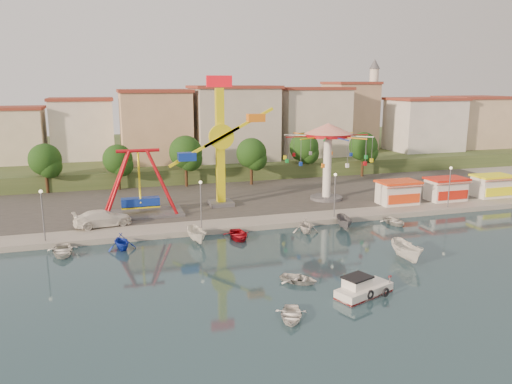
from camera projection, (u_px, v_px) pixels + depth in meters
name	position (u px, v px, depth m)	size (l,w,h in m)	color
ground	(316.00, 266.00, 45.14)	(200.00, 200.00, 0.00)	#142C37
quay_deck	(195.00, 162.00, 103.04)	(200.00, 100.00, 0.60)	#9E998E
asphalt_pad	(234.00, 192.00, 73.06)	(90.00, 28.00, 0.01)	#4C4944
hill_terrace	(191.00, 153.00, 107.46)	(200.00, 60.00, 3.00)	#384C26
pirate_ship_ride	(140.00, 184.00, 59.46)	(10.00, 5.00, 8.00)	#59595E
kamikaze_tower	(224.00, 146.00, 63.27)	(9.06, 3.10, 16.50)	#59595E
wave_swinger	(328.00, 144.00, 66.65)	(11.60, 11.60, 10.40)	#59595E
booth_left	(398.00, 192.00, 65.41)	(5.40, 3.78, 3.08)	white
booth_mid	(446.00, 189.00, 67.52)	(5.40, 3.78, 3.08)	white
booth_right	(492.00, 186.00, 69.66)	(5.40, 3.78, 3.08)	white
lamp_post_0	(43.00, 217.00, 49.84)	(0.14, 0.14, 5.00)	#59595E
lamp_post_1	(201.00, 206.00, 54.36)	(0.14, 0.14, 5.00)	#59595E
lamp_post_2	(335.00, 196.00, 58.89)	(0.14, 0.14, 5.00)	#59595E
lamp_post_3	(449.00, 188.00, 63.42)	(0.14, 0.14, 5.00)	#59595E
tree_0	(45.00, 160.00, 71.18)	(4.60, 4.60, 7.19)	#382314
tree_1	(118.00, 159.00, 73.38)	(4.35, 4.35, 6.80)	#382314
tree_2	(186.00, 152.00, 75.65)	(5.02, 5.02, 7.85)	#382314
tree_3	(251.00, 153.00, 77.21)	(4.68, 4.68, 7.32)	#382314
tree_4	(304.00, 147.00, 82.80)	(4.86, 4.86, 7.60)	#382314
tree_5	(363.00, 147.00, 83.93)	(4.83, 4.83, 7.54)	#382314
building_1	(82.00, 136.00, 85.58)	(12.33, 9.01, 8.63)	silver
building_2	(159.00, 126.00, 89.56)	(11.95, 9.28, 11.23)	tan
building_3	(238.00, 131.00, 90.73)	(12.59, 10.50, 9.20)	beige
building_4	(300.00, 128.00, 97.71)	(10.75, 9.23, 9.24)	beige
building_5	(365.00, 122.00, 99.52)	(12.77, 10.96, 11.21)	tan
building_6	(421.00, 118.00, 101.27)	(8.23, 8.98, 12.36)	silver
building_7	(453.00, 124.00, 109.63)	(11.59, 10.93, 8.76)	beige
minaret	(373.00, 101.00, 103.13)	(2.80, 2.80, 18.00)	silver
cabin_motorboat	(363.00, 290.00, 38.79)	(5.21, 3.47, 1.71)	white
rowboat_a	(299.00, 279.00, 41.25)	(2.28, 3.19, 0.66)	silver
rowboat_b	(291.00, 315.00, 34.81)	(2.25, 3.15, 0.65)	white
skiff	(407.00, 251.00, 46.29)	(1.74, 4.64, 1.79)	white
van	(103.00, 218.00, 55.33)	(2.54, 6.24, 1.81)	white
moored_boat_0	(62.00, 251.00, 47.93)	(2.87, 4.02, 0.83)	silver
moored_boat_1	(121.00, 241.00, 49.41)	(2.71, 3.15, 1.66)	#142DB3
moored_boat_2	(197.00, 235.00, 51.56)	(1.53, 4.08, 1.58)	silver
moored_boat_3	(238.00, 235.00, 52.89)	(2.83, 3.97, 0.82)	#A90D19
moored_boat_4	(305.00, 225.00, 54.97)	(2.82, 3.26, 1.72)	silver
moored_boat_5	(344.00, 223.00, 56.33)	(1.48, 3.94, 1.52)	slate
moored_boat_6	(395.00, 221.00, 58.26)	(2.51, 3.52, 0.73)	silver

